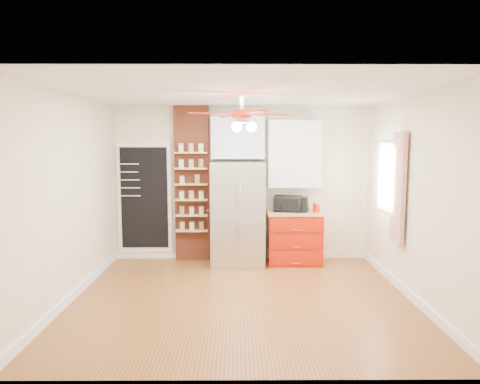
{
  "coord_description": "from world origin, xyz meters",
  "views": [
    {
      "loc": [
        -0.05,
        -5.53,
        2.07
      ],
      "look_at": [
        -0.02,
        0.9,
        1.33
      ],
      "focal_mm": 32.0,
      "sensor_mm": 36.0,
      "label": 1
    }
  ],
  "objects_px": {
    "fridge": "(238,213)",
    "coffee_maker": "(304,205)",
    "pantry_jar_oats": "(182,180)",
    "canister_left": "(317,208)",
    "red_cabinet": "(294,237)",
    "ceiling_fan": "(242,115)",
    "toaster_oven": "(288,204)"
  },
  "relations": [
    {
      "from": "red_cabinet",
      "to": "coffee_maker",
      "type": "bearing_deg",
      "value": -26.84
    },
    {
      "from": "red_cabinet",
      "to": "pantry_jar_oats",
      "type": "relative_size",
      "value": 7.86
    },
    {
      "from": "fridge",
      "to": "ceiling_fan",
      "type": "xyz_separation_m",
      "value": [
        0.05,
        -1.63,
        1.55
      ]
    },
    {
      "from": "toaster_oven",
      "to": "canister_left",
      "type": "bearing_deg",
      "value": 2.99
    },
    {
      "from": "fridge",
      "to": "pantry_jar_oats",
      "type": "xyz_separation_m",
      "value": [
        -0.96,
        0.13,
        0.56
      ]
    },
    {
      "from": "canister_left",
      "to": "toaster_oven",
      "type": "bearing_deg",
      "value": 170.9
    },
    {
      "from": "ceiling_fan",
      "to": "red_cabinet",
      "type": "bearing_deg",
      "value": 61.29
    },
    {
      "from": "fridge",
      "to": "pantry_jar_oats",
      "type": "distance_m",
      "value": 1.11
    },
    {
      "from": "red_cabinet",
      "to": "ceiling_fan",
      "type": "xyz_separation_m",
      "value": [
        -0.92,
        -1.68,
        1.97
      ]
    },
    {
      "from": "fridge",
      "to": "coffee_maker",
      "type": "bearing_deg",
      "value": -1.14
    },
    {
      "from": "ceiling_fan",
      "to": "coffee_maker",
      "type": "xyz_separation_m",
      "value": [
        1.06,
        1.61,
        -1.39
      ]
    },
    {
      "from": "fridge",
      "to": "pantry_jar_oats",
      "type": "relative_size",
      "value": 14.63
    },
    {
      "from": "pantry_jar_oats",
      "to": "coffee_maker",
      "type": "bearing_deg",
      "value": -4.15
    },
    {
      "from": "fridge",
      "to": "canister_left",
      "type": "relative_size",
      "value": 12.34
    },
    {
      "from": "red_cabinet",
      "to": "ceiling_fan",
      "type": "height_order",
      "value": "ceiling_fan"
    },
    {
      "from": "toaster_oven",
      "to": "fridge",
      "type": "bearing_deg",
      "value": -164.22
    },
    {
      "from": "fridge",
      "to": "red_cabinet",
      "type": "relative_size",
      "value": 1.86
    },
    {
      "from": "ceiling_fan",
      "to": "fridge",
      "type": "bearing_deg",
      "value": 91.76
    },
    {
      "from": "toaster_oven",
      "to": "coffee_maker",
      "type": "bearing_deg",
      "value": -4.75
    },
    {
      "from": "coffee_maker",
      "to": "canister_left",
      "type": "bearing_deg",
      "value": 17.55
    },
    {
      "from": "canister_left",
      "to": "fridge",
      "type": "bearing_deg",
      "value": 179.05
    },
    {
      "from": "toaster_oven",
      "to": "pantry_jar_oats",
      "type": "height_order",
      "value": "pantry_jar_oats"
    },
    {
      "from": "fridge",
      "to": "coffee_maker",
      "type": "height_order",
      "value": "fridge"
    },
    {
      "from": "red_cabinet",
      "to": "canister_left",
      "type": "height_order",
      "value": "canister_left"
    },
    {
      "from": "fridge",
      "to": "ceiling_fan",
      "type": "height_order",
      "value": "ceiling_fan"
    },
    {
      "from": "coffee_maker",
      "to": "fridge",
      "type": "bearing_deg",
      "value": -163.61
    },
    {
      "from": "toaster_oven",
      "to": "pantry_jar_oats",
      "type": "distance_m",
      "value": 1.86
    },
    {
      "from": "toaster_oven",
      "to": "canister_left",
      "type": "distance_m",
      "value": 0.49
    },
    {
      "from": "pantry_jar_oats",
      "to": "toaster_oven",
      "type": "bearing_deg",
      "value": -2.3
    },
    {
      "from": "red_cabinet",
      "to": "canister_left",
      "type": "bearing_deg",
      "value": -11.03
    },
    {
      "from": "red_cabinet",
      "to": "coffee_maker",
      "type": "xyz_separation_m",
      "value": [
        0.14,
        -0.07,
        0.58
      ]
    },
    {
      "from": "ceiling_fan",
      "to": "pantry_jar_oats",
      "type": "relative_size",
      "value": 11.71
    }
  ]
}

